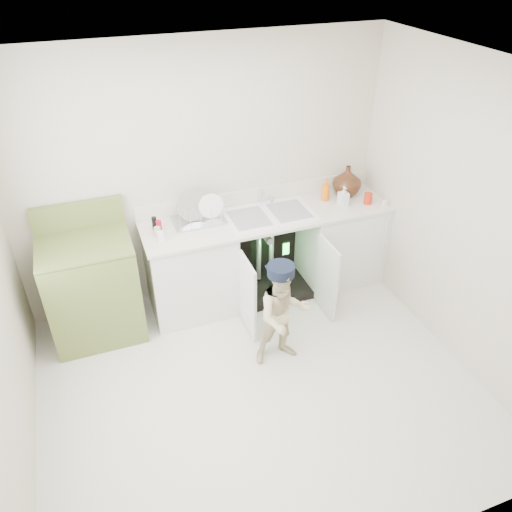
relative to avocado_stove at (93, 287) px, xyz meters
The scene contains 5 objects.
ground 1.73m from the avocado_stove, 45.69° to the right, with size 3.50×3.50×0.00m, color beige.
room_shell 1.81m from the avocado_stove, 45.69° to the right, with size 6.00×5.50×1.26m.
counter_run 1.73m from the avocado_stove, ahead, with size 2.44×1.02×1.20m.
avocado_stove is the anchor object (origin of this frame).
repair_worker 1.73m from the avocado_stove, 32.37° to the right, with size 0.55×0.80×0.98m.
Camera 1 is at (-1.02, -2.66, 3.21)m, focal length 35.00 mm.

